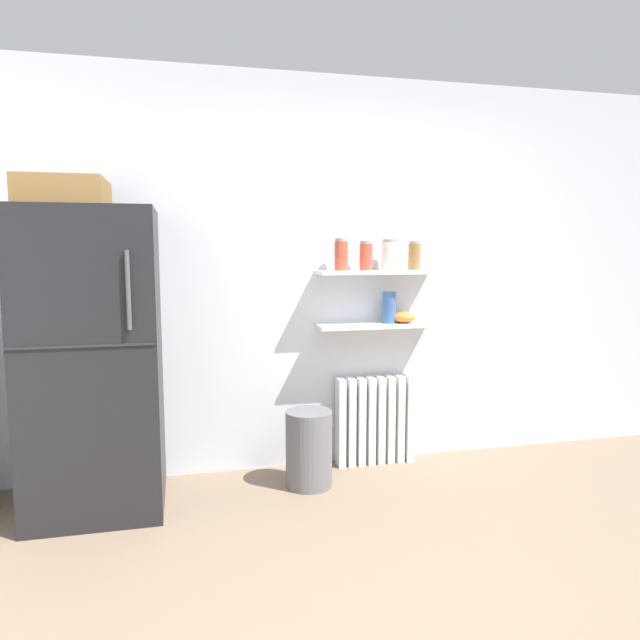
{
  "coord_description": "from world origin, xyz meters",
  "views": [
    {
      "loc": [
        -0.99,
        -1.8,
        1.47
      ],
      "look_at": [
        -0.18,
        1.6,
        1.05
      ],
      "focal_mm": 32.77,
      "sensor_mm": 36.0,
      "label": 1
    }
  ],
  "objects_px": {
    "refrigerator": "(93,355)",
    "radiator": "(375,420)",
    "vase": "(389,308)",
    "trash_bin": "(309,449)",
    "storage_jar_3": "(414,256)",
    "shelf_bowl": "(403,317)",
    "storage_jar_2": "(390,255)",
    "storage_jar_0": "(341,255)",
    "storage_jar_1": "(366,256)"
  },
  "relations": [
    {
      "from": "vase",
      "to": "storage_jar_3",
      "type": "bearing_deg",
      "value": 0.0
    },
    {
      "from": "radiator",
      "to": "vase",
      "type": "bearing_deg",
      "value": -20.36
    },
    {
      "from": "storage_jar_3",
      "to": "trash_bin",
      "type": "xyz_separation_m",
      "value": [
        -0.78,
        -0.26,
        -1.19
      ]
    },
    {
      "from": "radiator",
      "to": "trash_bin",
      "type": "bearing_deg",
      "value": -151.59
    },
    {
      "from": "radiator",
      "to": "storage_jar_0",
      "type": "bearing_deg",
      "value": -173.3
    },
    {
      "from": "refrigerator",
      "to": "storage_jar_1",
      "type": "distance_m",
      "value": 1.79
    },
    {
      "from": "radiator",
      "to": "storage_jar_2",
      "type": "distance_m",
      "value": 1.14
    },
    {
      "from": "storage_jar_0",
      "to": "storage_jar_1",
      "type": "relative_size",
      "value": 1.08
    },
    {
      "from": "shelf_bowl",
      "to": "trash_bin",
      "type": "bearing_deg",
      "value": -160.23
    },
    {
      "from": "radiator",
      "to": "shelf_bowl",
      "type": "bearing_deg",
      "value": -9.27
    },
    {
      "from": "refrigerator",
      "to": "shelf_bowl",
      "type": "distance_m",
      "value": 1.97
    },
    {
      "from": "storage_jar_2",
      "to": "storage_jar_0",
      "type": "bearing_deg",
      "value": 180.0
    },
    {
      "from": "storage_jar_0",
      "to": "shelf_bowl",
      "type": "bearing_deg",
      "value": 0.0
    },
    {
      "from": "storage_jar_1",
      "to": "vase",
      "type": "bearing_deg",
      "value": 0.0
    },
    {
      "from": "storage_jar_1",
      "to": "vase",
      "type": "distance_m",
      "value": 0.38
    },
    {
      "from": "storage_jar_0",
      "to": "trash_bin",
      "type": "height_order",
      "value": "storage_jar_0"
    },
    {
      "from": "storage_jar_3",
      "to": "shelf_bowl",
      "type": "bearing_deg",
      "value": -180.0
    },
    {
      "from": "radiator",
      "to": "storage_jar_2",
      "type": "height_order",
      "value": "storage_jar_2"
    },
    {
      "from": "storage_jar_2",
      "to": "storage_jar_3",
      "type": "bearing_deg",
      "value": 0.0
    },
    {
      "from": "vase",
      "to": "trash_bin",
      "type": "relative_size",
      "value": 0.44
    },
    {
      "from": "storage_jar_1",
      "to": "storage_jar_3",
      "type": "distance_m",
      "value": 0.34
    },
    {
      "from": "storage_jar_2",
      "to": "vase",
      "type": "bearing_deg",
      "value": 180.0
    },
    {
      "from": "refrigerator",
      "to": "radiator",
      "type": "distance_m",
      "value": 1.88
    },
    {
      "from": "radiator",
      "to": "storage_jar_2",
      "type": "relative_size",
      "value": 2.97
    },
    {
      "from": "refrigerator",
      "to": "storage_jar_3",
      "type": "bearing_deg",
      "value": 6.96
    },
    {
      "from": "storage_jar_3",
      "to": "shelf_bowl",
      "type": "distance_m",
      "value": 0.42
    },
    {
      "from": "storage_jar_2",
      "to": "storage_jar_3",
      "type": "relative_size",
      "value": 1.05
    },
    {
      "from": "storage_jar_1",
      "to": "trash_bin",
      "type": "bearing_deg",
      "value": -150.01
    },
    {
      "from": "storage_jar_1",
      "to": "vase",
      "type": "height_order",
      "value": "storage_jar_1"
    },
    {
      "from": "storage_jar_2",
      "to": "trash_bin",
      "type": "bearing_deg",
      "value": -157.36
    },
    {
      "from": "storage_jar_3",
      "to": "shelf_bowl",
      "type": "relative_size",
      "value": 1.17
    },
    {
      "from": "storage_jar_1",
      "to": "storage_jar_0",
      "type": "bearing_deg",
      "value": 180.0
    },
    {
      "from": "storage_jar_1",
      "to": "storage_jar_2",
      "type": "height_order",
      "value": "storage_jar_2"
    },
    {
      "from": "radiator",
      "to": "storage_jar_2",
      "type": "xyz_separation_m",
      "value": [
        0.09,
        -0.03,
        1.13
      ]
    },
    {
      "from": "storage_jar_3",
      "to": "storage_jar_0",
      "type": "bearing_deg",
      "value": -180.0
    },
    {
      "from": "storage_jar_0",
      "to": "storage_jar_2",
      "type": "xyz_separation_m",
      "value": [
        0.34,
        -0.0,
        -0.0
      ]
    },
    {
      "from": "refrigerator",
      "to": "storage_jar_0",
      "type": "height_order",
      "value": "refrigerator"
    },
    {
      "from": "storage_jar_1",
      "to": "vase",
      "type": "xyz_separation_m",
      "value": [
        0.17,
        0.0,
        -0.35
      ]
    },
    {
      "from": "radiator",
      "to": "trash_bin",
      "type": "distance_m",
      "value": 0.6
    },
    {
      "from": "radiator",
      "to": "storage_jar_1",
      "type": "distance_m",
      "value": 1.13
    },
    {
      "from": "trash_bin",
      "to": "radiator",
      "type": "bearing_deg",
      "value": 28.41
    },
    {
      "from": "refrigerator",
      "to": "radiator",
      "type": "bearing_deg",
      "value": 8.9
    },
    {
      "from": "storage_jar_1",
      "to": "storage_jar_2",
      "type": "relative_size",
      "value": 0.95
    },
    {
      "from": "storage_jar_2",
      "to": "vase",
      "type": "distance_m",
      "value": 0.35
    },
    {
      "from": "storage_jar_0",
      "to": "vase",
      "type": "relative_size",
      "value": 0.99
    },
    {
      "from": "trash_bin",
      "to": "shelf_bowl",
      "type": "bearing_deg",
      "value": 19.77
    },
    {
      "from": "refrigerator",
      "to": "storage_jar_2",
      "type": "relative_size",
      "value": 9.09
    },
    {
      "from": "trash_bin",
      "to": "vase",
      "type": "bearing_deg",
      "value": 22.79
    },
    {
      "from": "refrigerator",
      "to": "storage_jar_0",
      "type": "relative_size",
      "value": 8.87
    },
    {
      "from": "storage_jar_3",
      "to": "vase",
      "type": "xyz_separation_m",
      "value": [
        -0.17,
        -0.0,
        -0.35
      ]
    }
  ]
}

